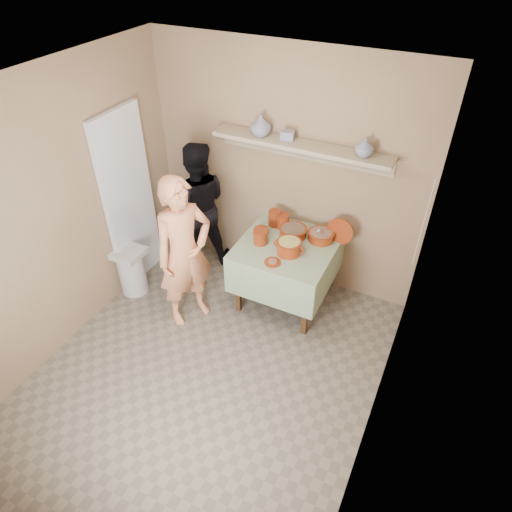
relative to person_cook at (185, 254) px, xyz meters
The scene contains 22 objects.
ground 1.18m from the person_cook, 47.76° to the right, with size 3.50×3.50×0.00m, color #73695A.
tile_panel 0.97m from the person_cook, 159.95° to the left, with size 0.06×0.70×2.00m, color silver.
plate_stack_a 1.08m from the person_cook, 59.19° to the left, with size 0.13×0.13×0.18m, color maroon.
plate_stack_b 1.13m from the person_cook, 54.77° to the left, with size 0.14×0.14×0.16m, color maroon.
bowl_stack 0.79m from the person_cook, 45.50° to the left, with size 0.15×0.15×0.15m, color maroon.
empty_bowl 0.88m from the person_cook, 56.75° to the left, with size 0.16×0.16×0.05m, color maroon.
propped_lid 1.59m from the person_cook, 36.71° to the left, with size 0.29×0.29×0.02m, color maroon.
vase_right 1.96m from the person_cook, 35.81° to the left, with size 0.17×0.17×0.17m, color navy.
vase_left 1.46m from the person_cook, 71.10° to the left, with size 0.20×0.20×0.21m, color navy.
ceramic_box 1.52m from the person_cook, 58.48° to the left, with size 0.13×0.09×0.09m, color navy.
person_cook is the anchor object (origin of this frame).
person_helper 0.99m from the person_cook, 114.88° to the left, with size 0.75×0.58×1.54m, color black.
room_shell 1.15m from the person_cook, 47.76° to the right, with size 3.04×3.54×2.62m.
serving_table 1.06m from the person_cook, 38.78° to the left, with size 0.97×0.97×0.76m.
cazuela_meat_a 1.16m from the person_cook, 45.67° to the left, with size 0.30×0.30×0.10m.
cazuela_meat_b 1.41m from the person_cook, 38.81° to the left, with size 0.28×0.28×0.10m.
ladle 1.38m from the person_cook, 38.80° to the left, with size 0.08×0.26×0.19m.
cazuela_rice 1.03m from the person_cook, 31.09° to the left, with size 0.33×0.25×0.14m.
front_plate 0.87m from the person_cook, 21.29° to the left, with size 0.16×0.16×0.03m.
wall_shelf 1.54m from the person_cook, 53.28° to the left, with size 1.80×0.25×0.21m.
trash_bin 0.96m from the person_cook, behind, with size 0.32×0.32×0.56m.
electrical_cord 2.25m from the person_cook, 22.80° to the left, with size 0.01×0.05×0.90m.
Camera 1 is at (1.61, -2.25, 3.55)m, focal length 32.00 mm.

